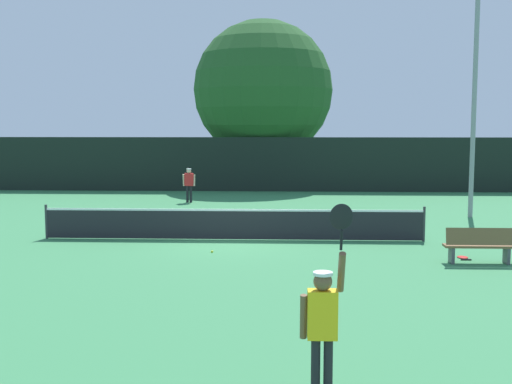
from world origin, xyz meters
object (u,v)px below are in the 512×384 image
Objects in this scene: light_pole at (475,82)px; large_tree at (263,90)px; player_receiving at (189,182)px; parked_car_near at (207,169)px; player_serving at (323,316)px; spare_racket at (463,257)px; tennis_ball at (212,252)px; courtside_bench at (480,245)px.

large_tree is at bearing 124.21° from light_pole.
player_receiving is 0.36× the size of parked_car_near.
spare_racket is (4.32, 9.00, -1.11)m from player_serving.
tennis_ball is at bearing 176.44° from spare_racket.
player_receiving is 0.17× the size of light_pole.
player_serving reaches higher than courtside_bench.
large_tree reaches higher than parked_car_near.
player_receiving is 10.68m from parked_car_near.
large_tree is at bearing 106.64° from spare_racket.
spare_racket is 0.05× the size of large_tree.
player_serving reaches higher than tennis_ball.
tennis_ball is 0.04× the size of courtside_bench.
light_pole is (2.42, 7.66, 5.15)m from spare_racket.
courtside_bench is at bearing -8.88° from tennis_ball.
large_tree is (3.13, 8.25, 4.60)m from player_receiving.
spare_racket is at bearing -3.56° from tennis_ball.
parked_car_near is (-5.25, 31.45, -0.36)m from player_serving.
large_tree reaches higher than tennis_ball.
player_receiving reaches higher than tennis_ball.
light_pole reaches higher than tennis_ball.
spare_racket is at bearing 127.73° from player_receiving.
tennis_ball is 20.39m from large_tree.
parked_car_near is at bearing 145.99° from large_tree.
parked_car_near is at bearing 113.09° from spare_racket.
courtside_bench is at bearing -73.29° from large_tree.
player_receiving is 11.63m from tennis_ball.
courtside_bench is (0.23, -0.67, 0.46)m from spare_racket.
player_receiving is 0.16× the size of large_tree.
player_serving is 37.69× the size of tennis_ball.
player_receiving is at bearing -81.03° from parked_car_near.
player_serving reaches higher than spare_racket.
large_tree is (0.81, 19.61, 5.51)m from tennis_ball.
large_tree is at bearing 106.71° from courtside_bench.
courtside_bench is at bearing 126.88° from player_receiving.
large_tree is at bearing -27.47° from parked_car_near.
parked_car_near is (-11.99, 14.79, -4.40)m from light_pole.
large_tree reaches higher than player_receiving.
spare_racket is 0.29× the size of courtside_bench.
player_serving is 0.27× the size of large_tree.
player_receiving is 9.95m from large_tree.
player_receiving reaches higher than spare_racket.
light_pole is at bearing 72.45° from spare_racket.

